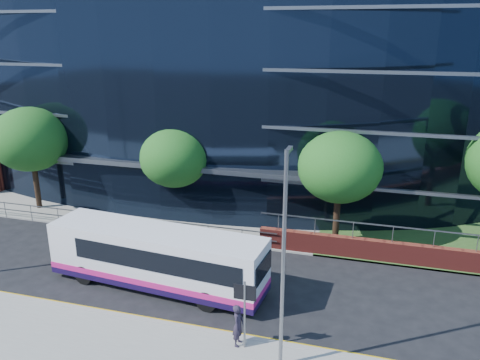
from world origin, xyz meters
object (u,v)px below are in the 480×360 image
(streetlight_east, at_px, (284,257))
(tree_far_b, at_px, (175,158))
(city_bus, at_px, (158,258))
(pedestrian, at_px, (238,325))
(street_sign, at_px, (245,301))
(tree_far_a, at_px, (30,139))
(tree_far_c, at_px, (340,167))

(streetlight_east, bearing_deg, tree_far_b, 127.63)
(city_bus, xyz_separation_m, pedestrian, (4.86, -3.35, -0.52))
(street_sign, height_order, pedestrian, street_sign)
(tree_far_b, bearing_deg, streetlight_east, -52.37)
(tree_far_a, height_order, city_bus, tree_far_a)
(street_sign, relative_size, pedestrian, 1.65)
(tree_far_b, xyz_separation_m, tree_far_c, (10.00, -0.50, 0.33))
(streetlight_east, height_order, pedestrian, streetlight_east)
(tree_far_a, distance_m, tree_far_b, 10.03)
(tree_far_a, relative_size, streetlight_east, 0.87)
(street_sign, relative_size, city_bus, 0.26)
(tree_far_a, distance_m, tree_far_c, 20.00)
(city_bus, height_order, pedestrian, city_bus)
(pedestrian, bearing_deg, city_bus, 56.76)
(city_bus, relative_size, pedestrian, 6.33)
(tree_far_c, xyz_separation_m, pedestrian, (-2.78, -10.50, -3.54))
(pedestrian, bearing_deg, tree_far_a, 59.95)
(tree_far_c, height_order, pedestrian, tree_far_c)
(street_sign, relative_size, tree_far_c, 0.43)
(streetlight_east, relative_size, pedestrian, 4.72)
(street_sign, height_order, tree_far_b, tree_far_b)
(street_sign, bearing_deg, tree_far_b, 124.08)
(tree_far_c, xyz_separation_m, streetlight_east, (-1.00, -11.17, -0.10))
(street_sign, distance_m, city_bus, 6.21)
(streetlight_east, bearing_deg, street_sign, 158.64)
(tree_far_a, height_order, tree_far_b, tree_far_a)
(tree_far_c, distance_m, city_bus, 10.89)
(pedestrian, bearing_deg, street_sign, -106.05)
(tree_far_b, relative_size, city_bus, 0.56)
(tree_far_b, distance_m, pedestrian, 13.54)
(tree_far_a, height_order, tree_far_c, tree_far_a)
(street_sign, distance_m, tree_far_b, 13.54)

